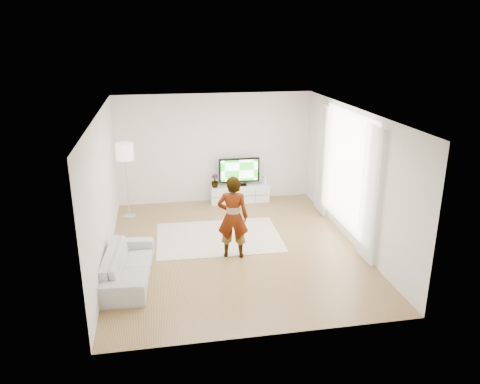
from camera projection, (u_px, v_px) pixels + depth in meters
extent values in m
plane|color=#AC874D|center=(234.00, 248.00, 9.66)|extent=(6.00, 6.00, 0.00)
plane|color=white|center=(234.00, 112.00, 8.75)|extent=(6.00, 6.00, 0.00)
cube|color=silver|center=(103.00, 190.00, 8.79)|extent=(0.02, 6.00, 2.80)
cube|color=silver|center=(353.00, 177.00, 9.62)|extent=(0.02, 6.00, 2.80)
cube|color=silver|center=(215.00, 148.00, 12.00)|extent=(5.00, 0.02, 2.80)
cube|color=silver|center=(270.00, 249.00, 6.41)|extent=(5.00, 0.02, 2.80)
cube|color=white|center=(347.00, 171.00, 9.88)|extent=(0.01, 2.60, 2.50)
cube|color=white|center=(370.00, 195.00, 8.69)|extent=(0.04, 0.70, 2.60)
cube|color=white|center=(322.00, 160.00, 11.11)|extent=(0.04, 0.70, 2.60)
cube|color=white|center=(239.00, 194.00, 12.26)|extent=(1.52, 0.43, 0.43)
cube|color=black|center=(241.00, 196.00, 12.06)|extent=(1.47, 0.00, 0.01)
cube|color=black|center=(226.00, 197.00, 12.00)|extent=(0.01, 0.00, 0.38)
cube|color=black|center=(255.00, 195.00, 12.13)|extent=(0.01, 0.00, 0.38)
cube|color=black|center=(239.00, 185.00, 12.22)|extent=(0.38, 0.21, 0.02)
cube|color=black|center=(239.00, 183.00, 12.20)|extent=(0.08, 0.05, 0.08)
cube|color=black|center=(239.00, 170.00, 12.09)|extent=(1.06, 0.06, 0.64)
cube|color=#1AA31C|center=(239.00, 171.00, 12.06)|extent=(0.97, 0.01, 0.55)
cube|color=white|center=(264.00, 180.00, 12.27)|extent=(0.09, 0.17, 0.23)
cube|color=#4CB2FF|center=(265.00, 181.00, 12.18)|extent=(0.01, 0.00, 0.12)
imported|color=#3F7238|center=(215.00, 181.00, 12.03)|extent=(0.25, 0.25, 0.35)
cube|color=beige|center=(219.00, 237.00, 10.14)|extent=(2.69, 1.97, 0.01)
imported|color=#334772|center=(233.00, 217.00, 9.02)|extent=(0.67, 0.52, 1.65)
imported|color=silver|center=(128.00, 265.00, 8.32)|extent=(0.91, 2.00, 0.57)
cylinder|color=silver|center=(130.00, 216.00, 11.30)|extent=(0.31, 0.31, 0.02)
cylinder|color=silver|center=(128.00, 188.00, 11.07)|extent=(0.04, 0.04, 1.40)
cylinder|color=white|center=(125.00, 152.00, 10.78)|extent=(0.40, 0.40, 0.39)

